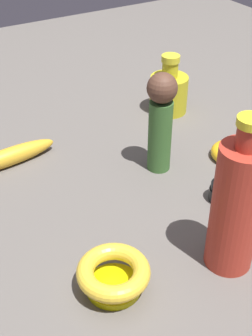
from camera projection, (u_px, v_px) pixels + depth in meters
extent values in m
plane|color=#5B5651|center=(126.00, 187.00, 0.88)|extent=(2.00, 2.00, 0.00)
cylinder|color=#37642D|center=(160.00, 136.00, 0.89)|extent=(0.06, 0.06, 0.14)
sphere|color=brown|center=(162.00, 88.00, 0.83)|extent=(0.06, 0.06, 0.06)
ellipsoid|color=gold|center=(10.00, 157.00, 0.93)|extent=(0.05, 0.20, 0.04)
cylinder|color=black|center=(222.00, 194.00, 0.84)|extent=(0.05, 0.05, 0.02)
cylinder|color=yellow|center=(223.00, 190.00, 0.83)|extent=(0.04, 0.04, 0.00)
cylinder|color=black|center=(223.00, 186.00, 0.83)|extent=(0.04, 0.04, 0.01)
cylinder|color=#C1BA07|center=(114.00, 286.00, 0.67)|extent=(0.08, 0.08, 0.01)
torus|color=gold|center=(113.00, 272.00, 0.66)|extent=(0.11, 0.11, 0.03)
cylinder|color=gold|center=(169.00, 94.00, 1.10)|extent=(0.09, 0.09, 0.09)
cylinder|color=gold|center=(170.00, 69.00, 1.06)|extent=(0.04, 0.04, 0.04)
cylinder|color=gold|center=(171.00, 58.00, 1.04)|extent=(0.04, 0.04, 0.01)
cylinder|color=#AE3122|center=(236.00, 209.00, 0.66)|extent=(0.07, 0.07, 0.21)
cylinder|color=#AE3122|center=(249.00, 137.00, 0.59)|extent=(0.03, 0.03, 0.03)
cylinder|color=yellow|center=(252.00, 122.00, 0.58)|extent=(0.04, 0.04, 0.01)
torus|color=gold|center=(232.00, 153.00, 0.95)|extent=(0.09, 0.09, 0.02)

